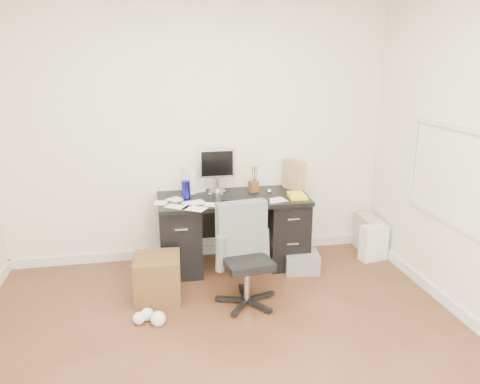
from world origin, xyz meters
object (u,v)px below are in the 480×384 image
Objects in this scene: lcd_monitor at (217,170)px; pc_tower at (368,233)px; desk at (233,229)px; keyboard at (245,199)px; office_chair at (247,257)px; wicker_basket at (158,278)px.

pc_tower is at bearing -4.73° from lcd_monitor.
lcd_monitor is at bearing 177.15° from pc_tower.
keyboard is at bearing -56.33° from desk.
pc_tower is at bearing 22.24° from office_chair.
desk is at bearing 80.42° from office_chair.
office_chair reaches higher than wicker_basket.
keyboard reaches higher than desk.
lcd_monitor is 1.16× the size of wicker_basket.
lcd_monitor reaches higher than keyboard.
keyboard is (0.10, -0.15, 0.36)m from desk.
pc_tower is 2.44m from wicker_basket.
desk is at bearing -57.39° from lcd_monitor.
office_chair is at bearing -149.36° from pc_tower.
desk is 3.72× the size of wicker_basket.
office_chair is 1.85m from pc_tower.
lcd_monitor is at bearing 49.26° from wicker_basket.
lcd_monitor is 0.99× the size of keyboard.
wicker_basket is (-0.77, 0.25, -0.25)m from office_chair.
lcd_monitor is at bearing 133.15° from keyboard.
lcd_monitor reaches higher than office_chair.
lcd_monitor reaches higher than desk.
keyboard is at bearing 71.94° from office_chair.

